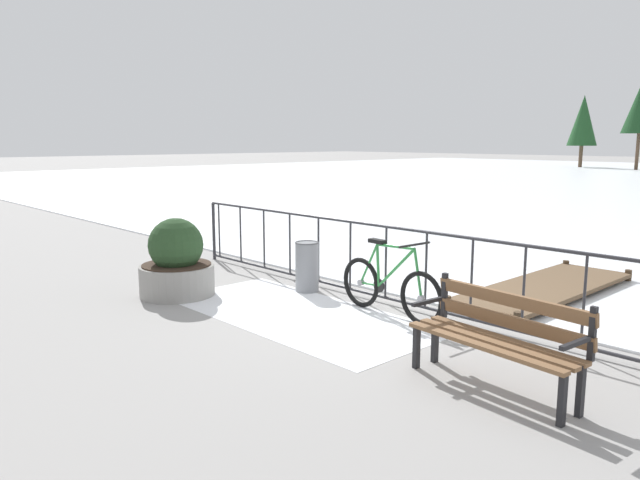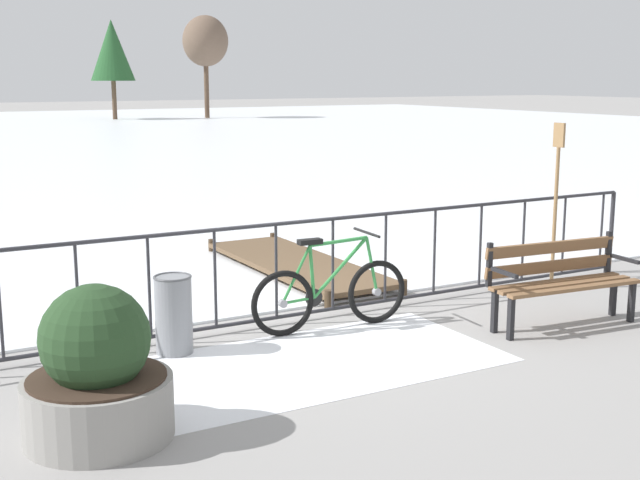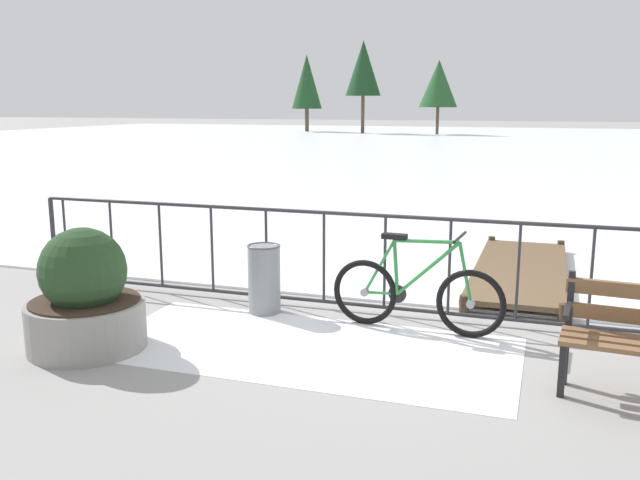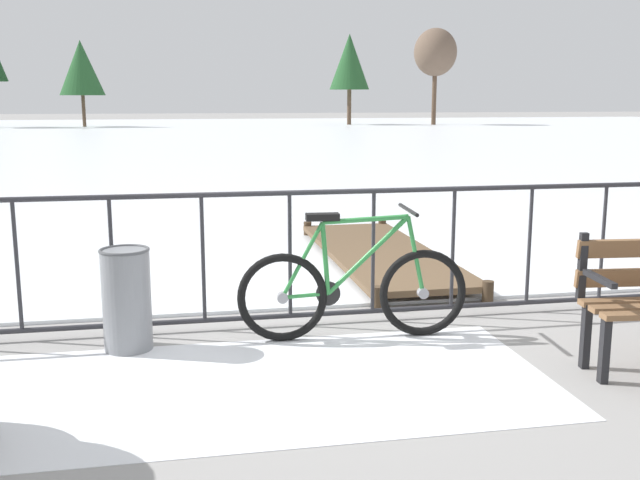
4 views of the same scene
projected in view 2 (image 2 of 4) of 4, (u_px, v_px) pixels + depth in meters
name	position (u px, v px, depth m)	size (l,w,h in m)	color
ground_plane	(305.00, 320.00, 8.79)	(160.00, 160.00, 0.00)	gray
snow_patch	(294.00, 366.00, 7.39)	(3.77, 1.76, 0.01)	white
railing_fence	(305.00, 268.00, 8.68)	(9.06, 0.06, 1.07)	#2D2D33
bicycle_near_railing	(331.00, 294.00, 8.41)	(1.71, 0.52, 0.97)	black
park_bench	(560.00, 276.00, 8.55)	(1.64, 0.63, 0.89)	brown
planter_with_shrub	(97.00, 375.00, 5.86)	(1.05, 1.05, 1.11)	gray
trash_bin	(174.00, 314.00, 7.69)	(0.35, 0.35, 0.73)	gray
oar_upright	(556.00, 195.00, 9.84)	(0.04, 0.16, 1.98)	#937047
wooden_dock	(297.00, 263.00, 10.92)	(1.10, 3.47, 0.20)	brown
tree_west_mid	(112.00, 51.00, 48.71)	(2.55, 2.55, 5.75)	brown
tree_east_mid	(205.00, 42.00, 50.30)	(2.73, 2.73, 6.09)	brown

